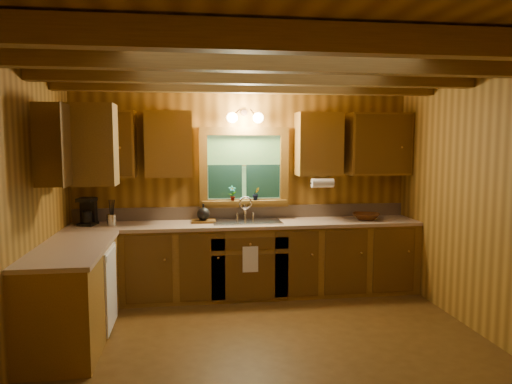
{
  "coord_description": "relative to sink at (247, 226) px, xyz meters",
  "views": [
    {
      "loc": [
        -0.69,
        -4.09,
        1.87
      ],
      "look_at": [
        0.0,
        0.8,
        1.35
      ],
      "focal_mm": 33.59,
      "sensor_mm": 36.0,
      "label": 1
    }
  ],
  "objects": [
    {
      "name": "potted_plant_right",
      "position": [
        0.14,
        0.21,
        0.37
      ],
      "size": [
        0.11,
        0.1,
        0.16
      ],
      "primitive_type": "imported",
      "rotation": [
        0.0,
        0.0,
        0.38
      ],
      "color": "#563812",
      "rests_on": "window_sill"
    },
    {
      "name": "room",
      "position": [
        0.0,
        -1.6,
        0.44
      ],
      "size": [
        4.2,
        4.2,
        4.2
      ],
      "color": "#513613",
      "rests_on": "ground"
    },
    {
      "name": "dish_towel",
      "position": [
        0.0,
        -0.34,
        -0.34
      ],
      "size": [
        0.18,
        0.01,
        0.3
      ],
      "primitive_type": "cube",
      "color": "white",
      "rests_on": "base_cabinets"
    },
    {
      "name": "ceiling_beams",
      "position": [
        0.0,
        -1.6,
        1.63
      ],
      "size": [
        4.2,
        2.54,
        0.18
      ],
      "color": "brown",
      "rests_on": "room"
    },
    {
      "name": "coffee_maker",
      "position": [
        -1.87,
        0.06,
        0.2
      ],
      "size": [
        0.18,
        0.23,
        0.32
      ],
      "rotation": [
        0.0,
        0.0,
        -0.23
      ],
      "color": "black",
      "rests_on": "countertop"
    },
    {
      "name": "wicker_basket",
      "position": [
        1.5,
        -0.04,
        0.09
      ],
      "size": [
        0.43,
        0.43,
        0.08
      ],
      "primitive_type": "imported",
      "rotation": [
        0.0,
        0.0,
        -0.35
      ],
      "color": "#48230C",
      "rests_on": "countertop"
    },
    {
      "name": "window",
      "position": [
        0.0,
        0.26,
        0.67
      ],
      "size": [
        1.12,
        0.08,
        1.0
      ],
      "color": "brown",
      "rests_on": "room"
    },
    {
      "name": "potted_plant_left",
      "position": [
        -0.16,
        0.19,
        0.38
      ],
      "size": [
        0.11,
        0.08,
        0.19
      ],
      "primitive_type": "imported",
      "rotation": [
        0.0,
        0.0,
        0.19
      ],
      "color": "#563812",
      "rests_on": "window_sill"
    },
    {
      "name": "window_sill",
      "position": [
        0.0,
        0.22,
        0.26
      ],
      "size": [
        1.06,
        0.14,
        0.04
      ],
      "primitive_type": "cube",
      "color": "brown",
      "rests_on": "room"
    },
    {
      "name": "cutting_board",
      "position": [
        -0.52,
        0.05,
        0.06
      ],
      "size": [
        0.29,
        0.21,
        0.03
      ],
      "primitive_type": "cube",
      "rotation": [
        0.0,
        0.0,
        -0.01
      ],
      "color": "#563812",
      "rests_on": "countertop"
    },
    {
      "name": "paper_towel_roll",
      "position": [
        0.92,
        -0.07,
        0.51
      ],
      "size": [
        0.27,
        0.11,
        0.11
      ],
      "primitive_type": "cylinder",
      "rotation": [
        0.0,
        1.57,
        0.0
      ],
      "color": "white",
      "rests_on": "upper_cabinets"
    },
    {
      "name": "upper_cabinets",
      "position": [
        -0.56,
        -0.18,
        0.98
      ],
      "size": [
        4.19,
        1.77,
        0.78
      ],
      "color": "brown",
      "rests_on": "room"
    },
    {
      "name": "utensil_crock",
      "position": [
        -1.58,
        -0.04,
        0.12
      ],
      "size": [
        0.11,
        0.11,
        0.31
      ],
      "rotation": [
        0.0,
        0.0,
        0.4
      ],
      "color": "silver",
      "rests_on": "countertop"
    },
    {
      "name": "teakettle",
      "position": [
        -0.52,
        0.05,
        0.15
      ],
      "size": [
        0.16,
        0.16,
        0.2
      ],
      "rotation": [
        0.0,
        0.0,
        0.29
      ],
      "color": "black",
      "rests_on": "cutting_board"
    },
    {
      "name": "base_cabinets",
      "position": [
        -0.49,
        -0.32,
        -0.43
      ],
      "size": [
        4.2,
        2.22,
        0.86
      ],
      "color": "brown",
      "rests_on": "ground"
    },
    {
      "name": "sink",
      "position": [
        0.0,
        0.0,
        0.0
      ],
      "size": [
        0.82,
        0.48,
        0.43
      ],
      "color": "silver",
      "rests_on": "countertop"
    },
    {
      "name": "wall_sconce",
      "position": [
        0.0,
        0.14,
        1.31
      ],
      "size": [
        0.45,
        0.21,
        0.17
      ],
      "color": "black",
      "rests_on": "room"
    },
    {
      "name": "countertop",
      "position": [
        -0.48,
        -0.31,
        0.02
      ],
      "size": [
        4.2,
        2.24,
        0.04
      ],
      "color": "tan",
      "rests_on": "base_cabinets"
    },
    {
      "name": "backsplash",
      "position": [
        0.0,
        0.28,
        0.12
      ],
      "size": [
        4.2,
        0.02,
        0.16
      ],
      "primitive_type": "cube",
      "color": "tan",
      "rests_on": "room"
    },
    {
      "name": "dishwasher_panel",
      "position": [
        -1.47,
        -0.92,
        -0.43
      ],
      "size": [
        0.02,
        0.6,
        0.8
      ],
      "primitive_type": "cube",
      "color": "white",
      "rests_on": "base_cabinets"
    }
  ]
}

